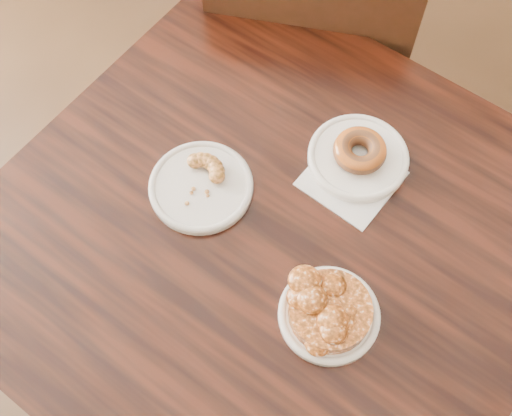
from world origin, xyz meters
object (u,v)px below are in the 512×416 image
(cafe_table, at_px, (268,304))
(apple_fritter, at_px, (331,310))
(chair_far, at_px, (312,52))
(glazed_donut, at_px, (360,151))
(cruller_fragment, at_px, (200,181))

(cafe_table, distance_m, apple_fritter, 0.44)
(chair_far, xyz_separation_m, apple_fritter, (0.22, -0.75, 0.33))
(glazed_donut, bearing_deg, cafe_table, -120.04)
(glazed_donut, xyz_separation_m, apple_fritter, (0.03, -0.29, 0.00))
(glazed_donut, distance_m, cruller_fragment, 0.27)
(glazed_donut, bearing_deg, cruller_fragment, -150.07)
(cruller_fragment, bearing_deg, apple_fritter, -29.53)
(cafe_table, relative_size, glazed_donut, 9.73)
(cafe_table, bearing_deg, glazed_donut, 78.35)
(chair_far, distance_m, apple_fritter, 0.85)
(cafe_table, distance_m, chair_far, 0.65)
(chair_far, distance_m, glazed_donut, 0.60)
(apple_fritter, bearing_deg, cruller_fragment, 150.47)
(chair_far, bearing_deg, apple_fritter, 99.37)
(glazed_donut, xyz_separation_m, cruller_fragment, (-0.24, -0.14, -0.01))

